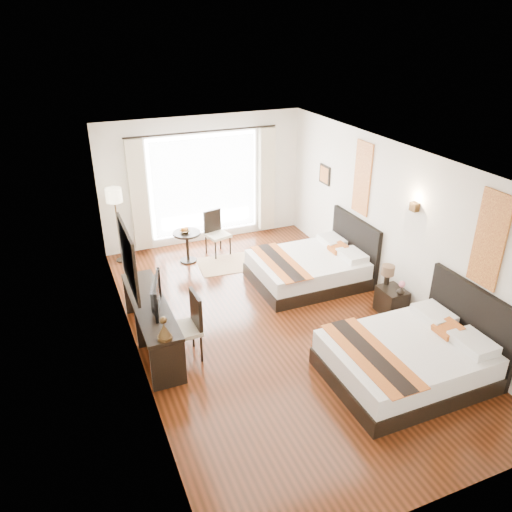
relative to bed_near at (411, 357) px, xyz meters
name	(u,v)px	position (x,y,z in m)	size (l,w,h in m)	color
floor	(274,323)	(-1.21, 1.97, -0.32)	(4.50, 7.50, 0.01)	#331709
ceiling	(277,159)	(-1.21, 1.97, 2.47)	(4.50, 7.50, 0.02)	white
wall_headboard	(395,226)	(1.03, 1.97, 1.08)	(0.01, 7.50, 2.80)	silver
wall_desk	(130,273)	(-3.46, 1.97, 1.08)	(0.01, 7.50, 2.80)	silver
wall_window	(204,181)	(-1.21, 5.71, 1.08)	(4.50, 0.01, 2.80)	silver
wall_entry	(443,403)	(-1.21, -1.78, 1.08)	(4.50, 0.01, 2.80)	silver
window_glass	(204,185)	(-1.21, 5.70, 0.98)	(2.40, 0.02, 2.20)	white
sheer_curtain	(205,186)	(-1.21, 5.64, 0.98)	(2.30, 0.02, 2.10)	white
drape_left	(139,196)	(-2.66, 5.60, 0.96)	(0.35, 0.14, 2.35)	#B7AE8E
drape_right	(267,180)	(0.24, 5.60, 0.96)	(0.35, 0.14, 2.35)	#B7AE8E
art_panel_near	(490,240)	(1.02, 0.00, 1.63)	(0.03, 0.50, 1.35)	maroon
art_panel_far	(362,178)	(1.02, 3.02, 1.63)	(0.03, 0.50, 1.35)	maroon
wall_sconce	(414,207)	(0.98, 1.49, 1.60)	(0.10, 0.14, 0.14)	#412E17
mirror_frame	(128,258)	(-3.43, 2.15, 1.23)	(0.04, 1.25, 0.95)	black
mirror_glass	(130,258)	(-3.41, 2.15, 1.23)	(0.01, 1.12, 0.82)	white
bed_near	(411,357)	(0.00, 0.00, 0.00)	(2.19, 1.71, 1.24)	black
bed_far	(311,267)	(0.05, 3.02, -0.02)	(2.08, 1.62, 1.17)	black
nightstand	(391,301)	(0.78, 1.49, -0.09)	(0.39, 0.48, 0.47)	black
table_lamp	(388,272)	(0.74, 1.63, 0.42)	(0.22, 0.22, 0.35)	black
vase	(401,289)	(0.78, 1.29, 0.25)	(0.14, 0.14, 0.15)	black
console_desk	(152,324)	(-3.20, 2.15, 0.06)	(0.50, 2.20, 0.76)	black
television	(152,295)	(-3.18, 1.97, 0.67)	(0.82, 0.11, 0.47)	black
bronze_figurine	(164,329)	(-3.20, 1.15, 0.59)	(0.20, 0.20, 0.30)	#412E17
desk_chair	(185,339)	(-2.81, 1.65, 0.00)	(0.50, 0.50, 1.05)	beige
floor_lamp	(114,200)	(-3.18, 5.35, 1.02)	(0.32, 0.32, 1.58)	black
side_table	(188,247)	(-1.90, 4.79, 0.01)	(0.57, 0.57, 0.65)	black
fruit_bowl	(185,232)	(-1.94, 4.78, 0.36)	(0.20, 0.20, 0.05)	#432817
window_chair	(217,241)	(-1.21, 4.89, -0.03)	(0.54, 0.54, 0.95)	beige
jute_rug	(230,263)	(-1.13, 4.33, -0.31)	(1.31, 0.89, 0.01)	tan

